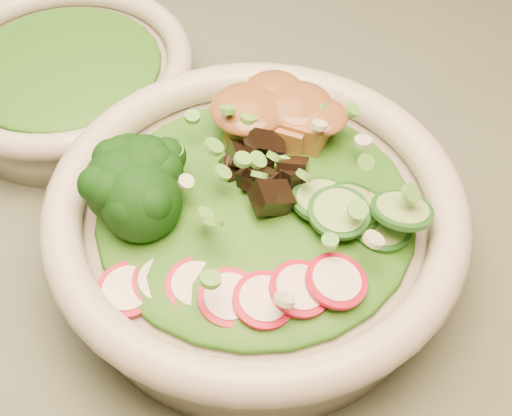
{
  "coord_description": "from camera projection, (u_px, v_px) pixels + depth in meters",
  "views": [
    {
      "loc": [
        0.04,
        -0.36,
        1.21
      ],
      "look_at": [
        0.01,
        -0.03,
        0.82
      ],
      "focal_mm": 50.0,
      "sensor_mm": 36.0,
      "label": 1
    }
  ],
  "objects": [
    {
      "name": "broccoli_florets",
      "position": [
        156.0,
        184.0,
        0.5
      ],
      "size": [
        0.11,
        0.11,
        0.05
      ],
      "primitive_type": null,
      "rotation": [
        0.0,
        0.0,
        0.4
      ],
      "color": "black",
      "rests_on": "salad_bowl"
    },
    {
      "name": "radish_slices",
      "position": [
        247.0,
        291.0,
        0.46
      ],
      "size": [
        0.13,
        0.09,
        0.02
      ],
      "primitive_type": null,
      "rotation": [
        0.0,
        0.0,
        0.4
      ],
      "color": "#AE0D29",
      "rests_on": "salad_bowl"
    },
    {
      "name": "peanut_sauce",
      "position": [
        270.0,
        110.0,
        0.53
      ],
      "size": [
        0.08,
        0.06,
        0.02
      ],
      "primitive_type": "ellipsoid",
      "color": "brown",
      "rests_on": "tofu_cubes"
    },
    {
      "name": "mushroom_heap",
      "position": [
        258.0,
        177.0,
        0.51
      ],
      "size": [
        0.1,
        0.1,
        0.05
      ],
      "primitive_type": null,
      "rotation": [
        0.0,
        0.0,
        0.4
      ],
      "color": "black",
      "rests_on": "salad_bowl"
    },
    {
      "name": "side_bowl",
      "position": [
        66.0,
        79.0,
        0.65
      ],
      "size": [
        0.23,
        0.23,
        0.06
      ],
      "rotation": [
        0.0,
        0.0,
        -0.19
      ],
      "color": "beige",
      "rests_on": "dining_table"
    },
    {
      "name": "dining_table",
      "position": [
        246.0,
        302.0,
        0.67
      ],
      "size": [
        1.2,
        0.8,
        0.75
      ],
      "color": "black",
      "rests_on": "ground"
    },
    {
      "name": "side_lettuce",
      "position": [
        62.0,
        63.0,
        0.64
      ],
      "size": [
        0.16,
        0.16,
        0.02
      ],
      "primitive_type": "ellipsoid",
      "color": "#245F14",
      "rests_on": "side_bowl"
    },
    {
      "name": "tofu_cubes",
      "position": [
        269.0,
        124.0,
        0.54
      ],
      "size": [
        0.12,
        0.1,
        0.04
      ],
      "primitive_type": null,
      "rotation": [
        0.0,
        0.0,
        0.4
      ],
      "color": "#A27436",
      "rests_on": "salad_bowl"
    },
    {
      "name": "scallion_garnish",
      "position": [
        256.0,
        181.0,
        0.49
      ],
      "size": [
        0.22,
        0.22,
        0.03
      ],
      "primitive_type": null,
      "color": "#59AB3C",
      "rests_on": "salad_bowl"
    },
    {
      "name": "salad_bowl",
      "position": [
        256.0,
        226.0,
        0.53
      ],
      "size": [
        0.31,
        0.31,
        0.08
      ],
      "rotation": [
        0.0,
        0.0,
        0.4
      ],
      "color": "beige",
      "rests_on": "dining_table"
    },
    {
      "name": "cucumber_slices",
      "position": [
        361.0,
        205.0,
        0.49
      ],
      "size": [
        0.1,
        0.1,
        0.04
      ],
      "primitive_type": null,
      "rotation": [
        0.0,
        0.0,
        0.4
      ],
      "color": "#83B866",
      "rests_on": "salad_bowl"
    },
    {
      "name": "lettuce_bed",
      "position": [
        256.0,
        207.0,
        0.51
      ],
      "size": [
        0.23,
        0.23,
        0.03
      ],
      "primitive_type": "ellipsoid",
      "color": "#245F14",
      "rests_on": "salad_bowl"
    }
  ]
}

